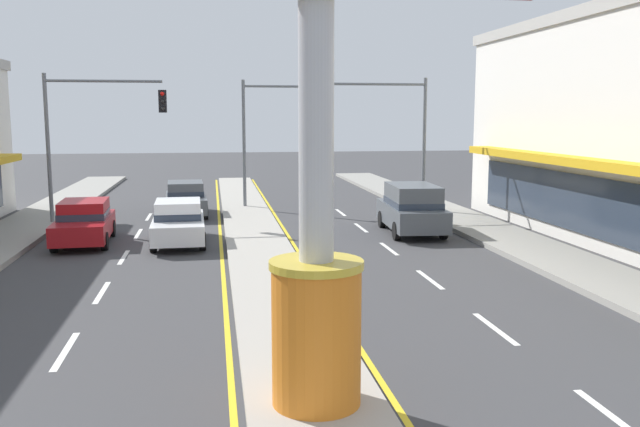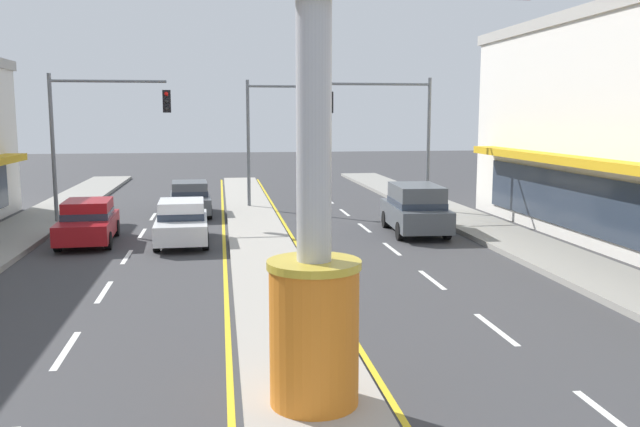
{
  "view_description": "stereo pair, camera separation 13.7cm",
  "coord_description": "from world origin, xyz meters",
  "px_view_note": "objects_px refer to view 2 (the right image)",
  "views": [
    {
      "loc": [
        -1.49,
        -3.91,
        4.51
      ],
      "look_at": [
        0.57,
        9.03,
        2.6
      ],
      "focal_mm": 37.79,
      "sensor_mm": 36.0,
      "label": 1
    },
    {
      "loc": [
        -1.36,
        -3.93,
        4.51
      ],
      "look_at": [
        0.57,
        9.03,
        2.6
      ],
      "focal_mm": 37.79,
      "sensor_mm": 36.0,
      "label": 2
    }
  ],
  "objects_px": {
    "traffic_light_median_far": "(279,122)",
    "suv_near_right_lane": "(415,208)",
    "traffic_light_right_side": "(391,121)",
    "sedan_far_right_lane": "(88,221)",
    "sedan_near_left_lane": "(182,221)",
    "traffic_light_left_side": "(96,122)",
    "district_sign": "(314,153)",
    "sedan_mid_left_lane": "(190,198)"
  },
  "relations": [
    {
      "from": "suv_near_right_lane",
      "to": "sedan_mid_left_lane",
      "type": "xyz_separation_m",
      "value": [
        -8.78,
        6.18,
        -0.2
      ]
    },
    {
      "from": "traffic_light_median_far",
      "to": "sedan_mid_left_lane",
      "type": "height_order",
      "value": "traffic_light_median_far"
    },
    {
      "from": "district_sign",
      "to": "suv_near_right_lane",
      "type": "bearing_deg",
      "value": 68.12
    },
    {
      "from": "traffic_light_left_side",
      "to": "sedan_near_left_lane",
      "type": "bearing_deg",
      "value": -52.94
    },
    {
      "from": "district_sign",
      "to": "sedan_far_right_lane",
      "type": "distance_m",
      "value": 16.34
    },
    {
      "from": "traffic_light_left_side",
      "to": "traffic_light_right_side",
      "type": "relative_size",
      "value": 1.0
    },
    {
      "from": "sedan_far_right_lane",
      "to": "sedan_near_left_lane",
      "type": "xyz_separation_m",
      "value": [
        3.3,
        -0.53,
        0.0
      ]
    },
    {
      "from": "traffic_light_median_far",
      "to": "suv_near_right_lane",
      "type": "distance_m",
      "value": 9.72
    },
    {
      "from": "suv_near_right_lane",
      "to": "sedan_near_left_lane",
      "type": "relative_size",
      "value": 1.08
    },
    {
      "from": "suv_near_right_lane",
      "to": "sedan_far_right_lane",
      "type": "bearing_deg",
      "value": -179.14
    },
    {
      "from": "traffic_light_median_far",
      "to": "suv_near_right_lane",
      "type": "xyz_separation_m",
      "value": [
        4.52,
        -7.98,
        -3.21
      ]
    },
    {
      "from": "district_sign",
      "to": "sedan_far_right_lane",
      "type": "xyz_separation_m",
      "value": [
        -6.04,
        14.85,
        -3.18
      ]
    },
    {
      "from": "suv_near_right_lane",
      "to": "sedan_mid_left_lane",
      "type": "bearing_deg",
      "value": 144.84
    },
    {
      "from": "traffic_light_median_far",
      "to": "suv_near_right_lane",
      "type": "height_order",
      "value": "traffic_light_median_far"
    },
    {
      "from": "traffic_light_median_far",
      "to": "sedan_far_right_lane",
      "type": "bearing_deg",
      "value": -132.8
    },
    {
      "from": "sedan_near_left_lane",
      "to": "sedan_mid_left_lane",
      "type": "distance_m",
      "value": 6.89
    },
    {
      "from": "suv_near_right_lane",
      "to": "sedan_mid_left_lane",
      "type": "distance_m",
      "value": 10.74
    },
    {
      "from": "traffic_light_right_side",
      "to": "sedan_near_left_lane",
      "type": "xyz_separation_m",
      "value": [
        -9.07,
        -5.7,
        -3.46
      ]
    },
    {
      "from": "traffic_light_median_far",
      "to": "sedan_mid_left_lane",
      "type": "distance_m",
      "value": 5.74
    },
    {
      "from": "district_sign",
      "to": "suv_near_right_lane",
      "type": "relative_size",
      "value": 1.67
    },
    {
      "from": "traffic_light_median_far",
      "to": "sedan_near_left_lane",
      "type": "relative_size",
      "value": 1.43
    },
    {
      "from": "traffic_light_left_side",
      "to": "sedan_mid_left_lane",
      "type": "relative_size",
      "value": 1.41
    },
    {
      "from": "sedan_near_left_lane",
      "to": "traffic_light_left_side",
      "type": "bearing_deg",
      "value": 127.06
    },
    {
      "from": "traffic_light_left_side",
      "to": "traffic_light_median_far",
      "type": "xyz_separation_m",
      "value": [
        7.84,
        3.95,
        -0.05
      ]
    },
    {
      "from": "sedan_near_left_lane",
      "to": "traffic_light_right_side",
      "type": "bearing_deg",
      "value": 32.15
    },
    {
      "from": "traffic_light_right_side",
      "to": "traffic_light_median_far",
      "type": "distance_m",
      "value": 5.66
    },
    {
      "from": "traffic_light_right_side",
      "to": "sedan_far_right_lane",
      "type": "relative_size",
      "value": 1.42
    },
    {
      "from": "district_sign",
      "to": "traffic_light_median_far",
      "type": "height_order",
      "value": "district_sign"
    },
    {
      "from": "sedan_near_left_lane",
      "to": "traffic_light_median_far",
      "type": "bearing_deg",
      "value": 63.9
    },
    {
      "from": "traffic_light_right_side",
      "to": "suv_near_right_lane",
      "type": "height_order",
      "value": "traffic_light_right_side"
    },
    {
      "from": "district_sign",
      "to": "traffic_light_median_far",
      "type": "xyz_separation_m",
      "value": [
        1.52,
        23.01,
        0.23
      ]
    },
    {
      "from": "traffic_light_right_side",
      "to": "sedan_far_right_lane",
      "type": "distance_m",
      "value": 13.84
    },
    {
      "from": "traffic_light_right_side",
      "to": "traffic_light_median_far",
      "type": "relative_size",
      "value": 1.0
    },
    {
      "from": "traffic_light_right_side",
      "to": "sedan_far_right_lane",
      "type": "height_order",
      "value": "traffic_light_right_side"
    },
    {
      "from": "traffic_light_right_side",
      "to": "suv_near_right_lane",
      "type": "xyz_separation_m",
      "value": [
        -0.29,
        -4.99,
        -3.26
      ]
    },
    {
      "from": "sedan_near_left_lane",
      "to": "sedan_mid_left_lane",
      "type": "xyz_separation_m",
      "value": [
        -0.0,
        6.89,
        0.0
      ]
    },
    {
      "from": "suv_near_right_lane",
      "to": "traffic_light_left_side",
      "type": "bearing_deg",
      "value": 161.93
    },
    {
      "from": "district_sign",
      "to": "sedan_mid_left_lane",
      "type": "xyz_separation_m",
      "value": [
        -2.74,
        21.21,
        -3.18
      ]
    },
    {
      "from": "traffic_light_left_side",
      "to": "sedan_far_right_lane",
      "type": "bearing_deg",
      "value": -86.17
    },
    {
      "from": "sedan_near_left_lane",
      "to": "sedan_mid_left_lane",
      "type": "height_order",
      "value": "same"
    },
    {
      "from": "traffic_light_right_side",
      "to": "suv_near_right_lane",
      "type": "bearing_deg",
      "value": -93.32
    },
    {
      "from": "traffic_light_median_far",
      "to": "traffic_light_right_side",
      "type": "bearing_deg",
      "value": -31.91
    }
  ]
}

